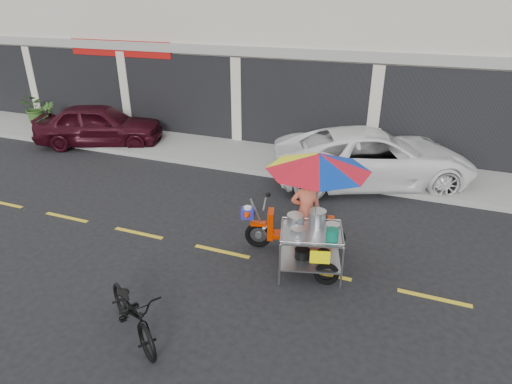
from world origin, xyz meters
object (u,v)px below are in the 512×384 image
(white_pickup, at_px, (373,157))
(near_bicycle, at_px, (133,311))
(food_vendor_rig, at_px, (312,192))
(maroon_sedan, at_px, (100,125))

(white_pickup, relative_size, near_bicycle, 3.14)
(near_bicycle, height_order, food_vendor_rig, food_vendor_rig)
(near_bicycle, bearing_deg, white_pickup, 14.66)
(white_pickup, xyz_separation_m, food_vendor_rig, (-0.59, -4.42, 0.74))
(near_bicycle, bearing_deg, maroon_sedan, 75.96)
(white_pickup, distance_m, food_vendor_rig, 4.53)
(maroon_sedan, height_order, near_bicycle, maroon_sedan)
(white_pickup, relative_size, food_vendor_rig, 1.98)
(white_pickup, xyz_separation_m, near_bicycle, (-2.50, -7.28, -0.29))
(white_pickup, height_order, food_vendor_rig, food_vendor_rig)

